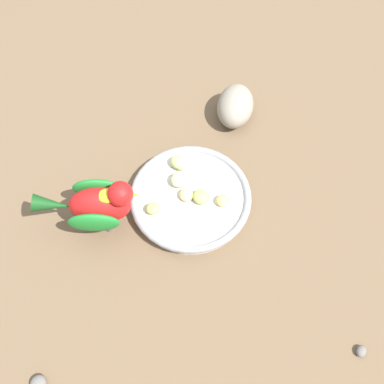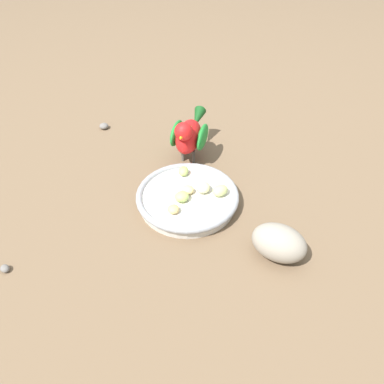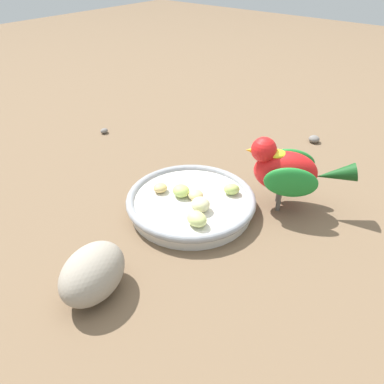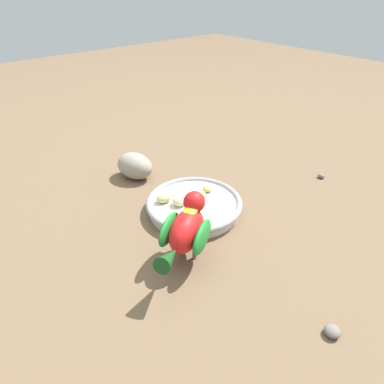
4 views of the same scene
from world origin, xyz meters
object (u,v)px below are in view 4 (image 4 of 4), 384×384
at_px(apple_piece_1, 196,218).
at_px(pebble_0, 321,176).
at_px(apple_piece_5, 179,201).
at_px(apple_piece_3, 207,188).
at_px(apple_piece_4, 164,198).
at_px(pebble_1, 332,331).
at_px(apple_piece_0, 200,195).
at_px(rock_large, 135,166).
at_px(parrot, 186,230).
at_px(feeding_bowl, 194,205).
at_px(apple_piece_2, 194,201).

distance_m(apple_piece_1, pebble_0, 0.43).
bearing_deg(apple_piece_5, pebble_0, 162.77).
height_order(apple_piece_3, apple_piece_4, apple_piece_4).
bearing_deg(pebble_1, pebble_0, -146.06).
xyz_separation_m(apple_piece_0, pebble_1, (0.07, 0.41, -0.03)).
height_order(apple_piece_0, apple_piece_4, apple_piece_4).
bearing_deg(pebble_0, rock_large, -40.94).
bearing_deg(apple_piece_4, parrot, 67.81).
xyz_separation_m(feeding_bowl, pebble_0, (-0.38, 0.11, -0.01)).
relative_size(apple_piece_4, pebble_1, 1.42).
bearing_deg(apple_piece_1, pebble_0, 173.02).
bearing_deg(apple_piece_0, pebble_0, 162.12).
relative_size(apple_piece_0, apple_piece_3, 1.24).
bearing_deg(rock_large, pebble_0, 139.06).
relative_size(apple_piece_0, apple_piece_5, 0.99).
relative_size(apple_piece_3, rock_large, 0.24).
height_order(apple_piece_2, pebble_1, apple_piece_2).
bearing_deg(feeding_bowl, apple_piece_0, -171.06).
bearing_deg(apple_piece_3, apple_piece_2, 18.92).
bearing_deg(apple_piece_4, apple_piece_2, 130.36).
height_order(feeding_bowl, parrot, parrot).
bearing_deg(pebble_1, rock_large, -93.11).
bearing_deg(pebble_1, apple_piece_2, -96.75).
relative_size(apple_piece_4, pebble_0, 1.88).
relative_size(feeding_bowl, parrot, 1.30).
bearing_deg(feeding_bowl, apple_piece_3, -163.79).
bearing_deg(apple_piece_0, apple_piece_2, 17.53).
bearing_deg(apple_piece_1, rock_large, -95.28).
bearing_deg(apple_piece_5, rock_large, -93.91).
xyz_separation_m(apple_piece_2, parrot, (0.12, 0.11, 0.04)).
relative_size(feeding_bowl, rock_large, 2.15).
height_order(apple_piece_5, pebble_0, apple_piece_5).
xyz_separation_m(feeding_bowl, apple_piece_2, (0.01, 0.01, 0.02)).
height_order(rock_large, pebble_1, rock_large).
relative_size(apple_piece_4, parrot, 0.21).
relative_size(apple_piece_2, pebble_0, 1.39).
bearing_deg(apple_piece_3, apple_piece_0, 19.90).
relative_size(apple_piece_1, rock_large, 0.27).
distance_m(apple_piece_3, apple_piece_4, 0.12).
distance_m(apple_piece_0, apple_piece_2, 0.03).
distance_m(feeding_bowl, apple_piece_1, 0.08).
height_order(apple_piece_4, pebble_0, apple_piece_4).
distance_m(apple_piece_0, pebble_0, 0.38).
height_order(apple_piece_1, rock_large, rock_large).
bearing_deg(apple_piece_4, apple_piece_0, 147.68).
relative_size(apple_piece_0, pebble_0, 1.62).
relative_size(apple_piece_2, apple_piece_5, 0.84).
distance_m(apple_piece_1, apple_piece_5, 0.08).
relative_size(apple_piece_1, apple_piece_5, 0.89).
bearing_deg(apple_piece_3, feeding_bowl, 16.21).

